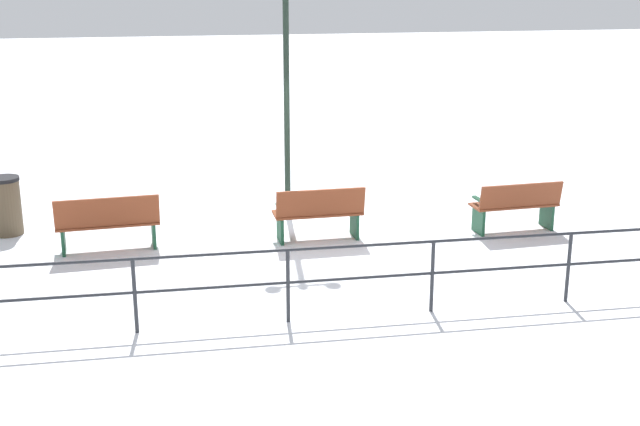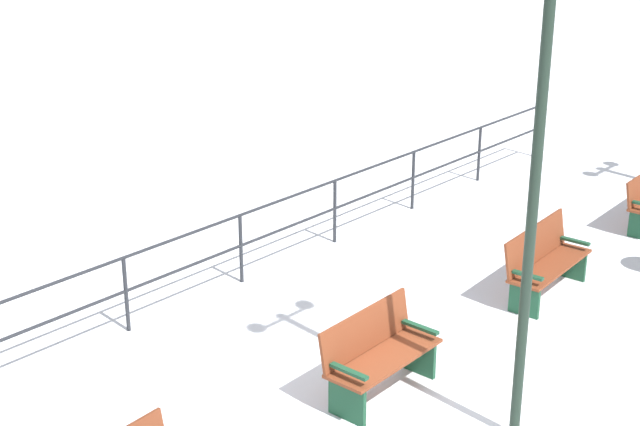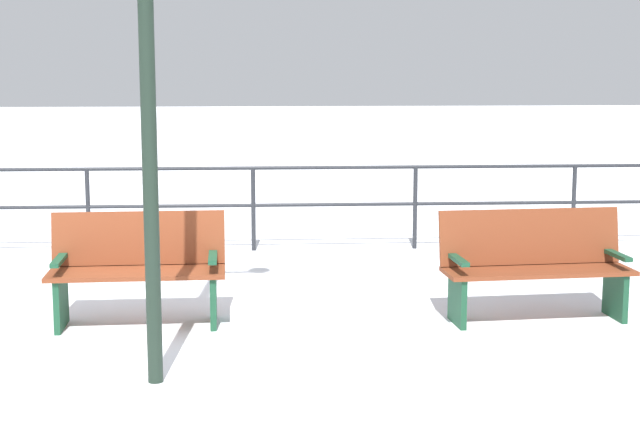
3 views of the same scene
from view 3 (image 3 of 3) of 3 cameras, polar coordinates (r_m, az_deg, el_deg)
name	(u,v)px [view 3 (image 3 of 3)]	position (r m, az deg, el deg)	size (l,w,h in m)	color
ground_plane	(139,326)	(8.28, -10.60, -6.52)	(80.00, 80.00, 0.00)	white
bench_third	(138,269)	(8.25, -10.65, -3.23)	(0.62, 1.47, 0.92)	brown
bench_fourth	(535,264)	(8.46, 12.49, -2.93)	(0.64, 1.63, 0.93)	brown
waterfront_railing	(171,194)	(11.29, -8.75, 1.08)	(0.05, 17.07, 0.98)	#26282D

